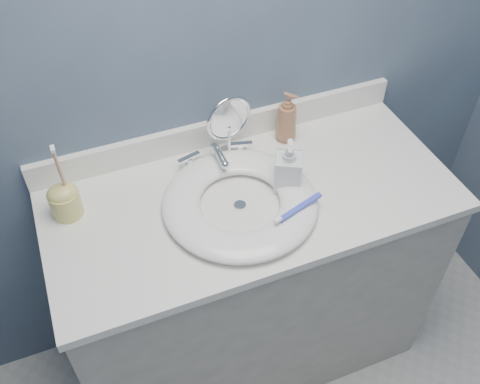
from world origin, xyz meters
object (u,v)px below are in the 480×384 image
makeup_mirror (229,125)px  soap_bottle_clear (288,165)px  soap_bottle_amber (287,117)px  toothbrush_holder (64,199)px

makeup_mirror → soap_bottle_clear: size_ratio=1.32×
makeup_mirror → soap_bottle_clear: (0.11, -0.19, -0.04)m
soap_bottle_amber → soap_bottle_clear: 0.22m
makeup_mirror → toothbrush_holder: (-0.51, -0.06, -0.07)m
makeup_mirror → soap_bottle_amber: makeup_mirror is taller
makeup_mirror → soap_bottle_amber: size_ratio=1.28×
soap_bottle_amber → toothbrush_holder: (-0.72, -0.07, -0.03)m
soap_bottle_clear → toothbrush_holder: toothbrush_holder is taller
soap_bottle_amber → toothbrush_holder: bearing=147.1°
makeup_mirror → soap_bottle_amber: bearing=-6.8°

